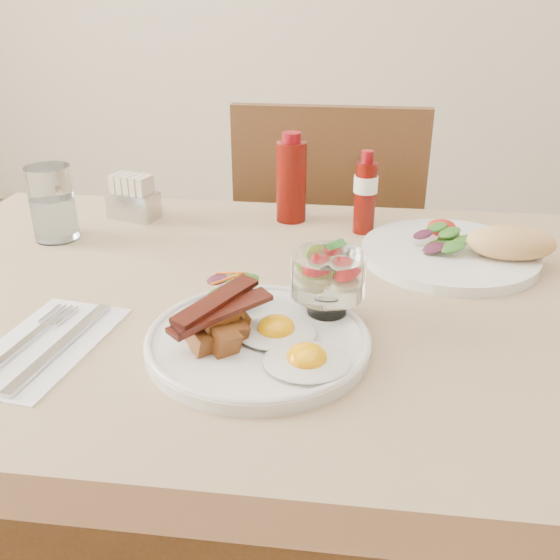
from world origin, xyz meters
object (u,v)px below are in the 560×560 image
at_px(ketchup_bottle, 291,180).
at_px(water_glass, 53,208).
at_px(table, 304,360).
at_px(fruit_cup, 328,275).
at_px(sugar_caddy, 133,199).
at_px(hot_sauce_bottle, 365,194).
at_px(chair_far, 327,262).
at_px(second_plate, 464,250).
at_px(main_plate, 258,342).

bearing_deg(ketchup_bottle, water_glass, -160.10).
bearing_deg(table, fruit_cup, -51.51).
distance_m(sugar_caddy, water_glass, 0.16).
height_order(hot_sauce_bottle, water_glass, hot_sauce_bottle).
relative_size(chair_far, fruit_cup, 9.46).
relative_size(ketchup_bottle, water_glass, 1.28).
bearing_deg(fruit_cup, sugar_caddy, 137.42).
xyz_separation_m(chair_far, hot_sauce_bottle, (0.08, -0.36, 0.30)).
height_order(table, sugar_caddy, sugar_caddy).
bearing_deg(ketchup_bottle, second_plate, -27.34).
relative_size(main_plate, sugar_caddy, 2.71).
xyz_separation_m(table, sugar_caddy, (-0.36, 0.32, 0.13)).
relative_size(main_plate, hot_sauce_bottle, 1.88).
bearing_deg(table, hot_sauce_bottle, 75.51).
distance_m(table, hot_sauce_bottle, 0.35).
bearing_deg(fruit_cup, chair_far, 92.55).
xyz_separation_m(fruit_cup, second_plate, (0.21, 0.23, -0.05)).
xyz_separation_m(fruit_cup, hot_sauce_bottle, (0.05, 0.34, 0.00)).
distance_m(chair_far, water_glass, 0.71).
distance_m(main_plate, fruit_cup, 0.13).
distance_m(second_plate, hot_sauce_bottle, 0.20).
bearing_deg(ketchup_bottle, main_plate, -88.79).
relative_size(chair_far, sugar_caddy, 8.99).
height_order(table, hot_sauce_bottle, hot_sauce_bottle).
bearing_deg(chair_far, water_glass, -134.86).
xyz_separation_m(table, second_plate, (0.24, 0.19, 0.11)).
bearing_deg(chair_far, second_plate, -62.99).
height_order(table, chair_far, chair_far).
xyz_separation_m(second_plate, sugar_caddy, (-0.60, 0.13, 0.02)).
relative_size(second_plate, sugar_caddy, 2.96).
distance_m(ketchup_bottle, hot_sauce_bottle, 0.14).
distance_m(fruit_cup, hot_sauce_bottle, 0.34).
distance_m(chair_far, ketchup_bottle, 0.44).
height_order(table, fruit_cup, fruit_cup).
height_order(chair_far, main_plate, chair_far).
height_order(table, main_plate, main_plate).
distance_m(main_plate, sugar_caddy, 0.53).
height_order(table, second_plate, second_plate).
height_order(table, ketchup_bottle, ketchup_bottle).
bearing_deg(hot_sauce_bottle, table, -104.49).
bearing_deg(sugar_caddy, water_glass, -114.38).
xyz_separation_m(ketchup_bottle, water_glass, (-0.40, -0.14, -0.02)).
distance_m(table, second_plate, 0.33).
xyz_separation_m(fruit_cup, sugar_caddy, (-0.39, 0.36, -0.03)).
height_order(hot_sauce_bottle, sugar_caddy, hot_sauce_bottle).
height_order(main_plate, fruit_cup, fruit_cup).
height_order(chair_far, ketchup_bottle, chair_far).
bearing_deg(main_plate, second_plate, 46.54).
bearing_deg(ketchup_bottle, chair_far, 79.45).
distance_m(fruit_cup, ketchup_bottle, 0.40).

